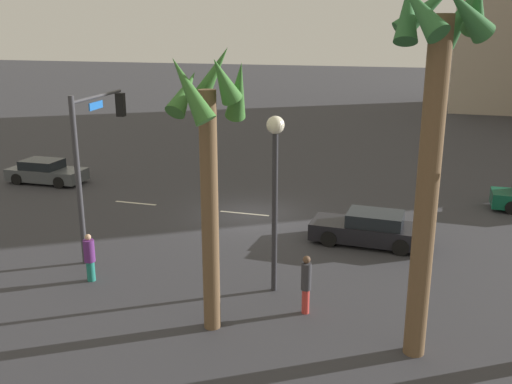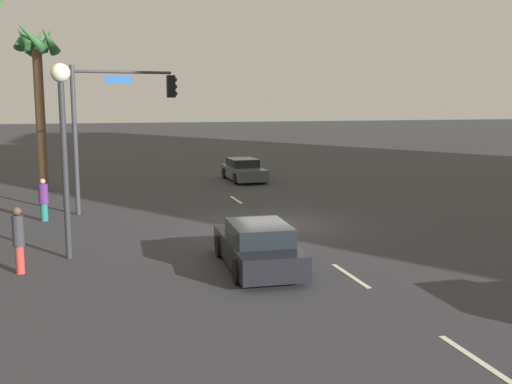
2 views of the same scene
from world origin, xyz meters
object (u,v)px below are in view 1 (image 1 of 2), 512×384
object	(u,v)px
streetlamp	(275,170)
pedestrian_1	(90,257)
car_0	(369,229)
traffic_signal	(95,145)
palm_tree_0	(210,138)
pedestrian_0	(306,283)
palm_tree_3	(435,102)
car_2	(46,172)

from	to	relation	value
streetlamp	pedestrian_1	bearing A→B (deg)	10.07
car_0	pedestrian_1	xyz separation A→B (m)	(8.73, 6.29, 0.26)
traffic_signal	palm_tree_0	distance (m)	7.87
pedestrian_1	palm_tree_0	xyz separation A→B (m)	(-5.14, 1.69, 4.67)
car_0	traffic_signal	bearing A→B (deg)	19.69
traffic_signal	pedestrian_1	distance (m)	4.42
traffic_signal	pedestrian_0	size ratio (longest dim) A/B	3.30
streetlamp	car_0	bearing A→B (deg)	-116.14
pedestrian_0	palm_tree_0	size ratio (longest dim) A/B	0.23
car_0	traffic_signal	xyz separation A→B (m)	(9.96, 3.57, 3.52)
traffic_signal	car_0	bearing A→B (deg)	-160.31
car_0	pedestrian_1	world-z (taller)	pedestrian_1
palm_tree_3	car_2	bearing A→B (deg)	-30.56
traffic_signal	pedestrian_1	xyz separation A→B (m)	(-1.23, 2.72, -3.25)
palm_tree_0	palm_tree_3	distance (m)	5.72
car_0	palm_tree_0	distance (m)	10.04
pedestrian_0	streetlamp	bearing A→B (deg)	-43.19
car_0	car_2	world-z (taller)	car_0
pedestrian_0	palm_tree_3	distance (m)	6.63
traffic_signal	palm_tree_0	world-z (taller)	palm_tree_0
car_0	streetlamp	xyz separation A→B (m)	(2.55, 5.19, 3.46)
pedestrian_0	palm_tree_0	distance (m)	5.36
pedestrian_1	car_2	bearing A→B (deg)	-47.86
traffic_signal	streetlamp	distance (m)	7.59
car_2	pedestrian_1	bearing A→B (deg)	132.14
car_0	pedestrian_1	distance (m)	10.77
streetlamp	palm_tree_3	size ratio (longest dim) A/B	0.60
pedestrian_0	car_2	bearing A→B (deg)	-32.13
streetlamp	palm_tree_0	xyz separation A→B (m)	(1.05, 2.79, 1.46)
car_0	pedestrian_1	bearing A→B (deg)	35.75
pedestrian_1	palm_tree_3	world-z (taller)	palm_tree_3
traffic_signal	streetlamp	xyz separation A→B (m)	(-7.41, 1.62, -0.05)
pedestrian_0	car_0	bearing A→B (deg)	-100.76
palm_tree_3	pedestrian_1	bearing A→B (deg)	-7.47
pedestrian_1	palm_tree_0	bearing A→B (deg)	161.77
car_0	car_2	distance (m)	18.82
pedestrian_0	palm_tree_0	bearing A→B (deg)	33.07
car_2	pedestrian_0	xyz separation A→B (m)	(-17.10, 10.74, 0.40)
traffic_signal	car_2	bearing A→B (deg)	-43.28
pedestrian_1	palm_tree_3	size ratio (longest dim) A/B	0.18
car_0	palm_tree_3	bearing A→B (deg)	104.59
car_2	streetlamp	distance (m)	18.74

